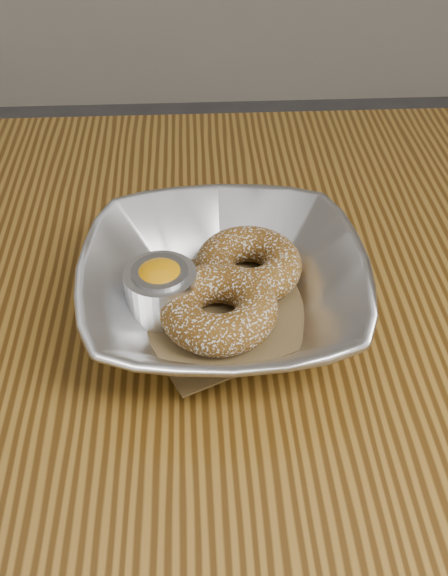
{
  "coord_description": "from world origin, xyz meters",
  "views": [
    {
      "loc": [
        0.1,
        -0.39,
        1.14
      ],
      "look_at": [
        0.12,
        0.03,
        0.78
      ],
      "focal_mm": 42.0,
      "sensor_mm": 36.0,
      "label": 1
    }
  ],
  "objects_px": {
    "table": "(97,420)",
    "donut_front": "(219,308)",
    "donut_back": "(248,265)",
    "ramekin": "(161,288)",
    "serving_bowl": "(224,289)"
  },
  "relations": [
    {
      "from": "donut_back",
      "to": "ramekin",
      "type": "distance_m",
      "value": 0.08
    },
    {
      "from": "ramekin",
      "to": "serving_bowl",
      "type": "bearing_deg",
      "value": -0.65
    },
    {
      "from": "serving_bowl",
      "to": "donut_back",
      "type": "xyz_separation_m",
      "value": [
        0.02,
        0.03,
        -0.0
      ]
    },
    {
      "from": "donut_back",
      "to": "donut_front",
      "type": "xyz_separation_m",
      "value": [
        -0.03,
        -0.05,
        0.0
      ]
    },
    {
      "from": "serving_bowl",
      "to": "donut_front",
      "type": "height_order",
      "value": "serving_bowl"
    },
    {
      "from": "table",
      "to": "donut_front",
      "type": "bearing_deg",
      "value": 4.13
    },
    {
      "from": "serving_bowl",
      "to": "donut_back",
      "type": "bearing_deg",
      "value": 55.95
    },
    {
      "from": "table",
      "to": "donut_back",
      "type": "relative_size",
      "value": 13.06
    },
    {
      "from": "table",
      "to": "donut_front",
      "type": "height_order",
      "value": "donut_front"
    },
    {
      "from": "donut_front",
      "to": "ramekin",
      "type": "relative_size",
      "value": 1.6
    },
    {
      "from": "table",
      "to": "donut_back",
      "type": "xyz_separation_m",
      "value": [
        0.14,
        0.06,
        0.13
      ]
    },
    {
      "from": "donut_front",
      "to": "table",
      "type": "bearing_deg",
      "value": -175.87
    },
    {
      "from": "table",
      "to": "donut_front",
      "type": "relative_size",
      "value": 12.6
    },
    {
      "from": "donut_back",
      "to": "ramekin",
      "type": "xyz_separation_m",
      "value": [
        -0.07,
        -0.03,
        0.01
      ]
    },
    {
      "from": "donut_front",
      "to": "serving_bowl",
      "type": "bearing_deg",
      "value": 75.39
    }
  ]
}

